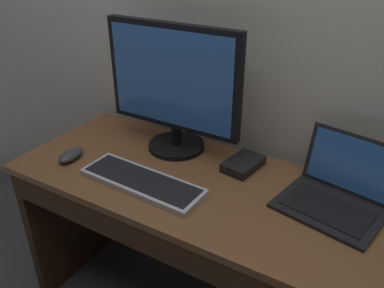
# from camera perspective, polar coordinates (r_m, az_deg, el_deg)

# --- Properties ---
(desk) EXTENTS (1.54, 0.57, 0.71)m
(desk) POSITION_cam_1_polar(r_m,az_deg,el_deg) (1.46, 3.60, -13.33)
(desk) COLOR brown
(desk) RESTS_ON ground
(laptop_black) EXTENTS (0.35, 0.32, 0.21)m
(laptop_black) POSITION_cam_1_polar(r_m,az_deg,el_deg) (1.33, 20.21, -6.75)
(laptop_black) COLOR black
(laptop_black) RESTS_ON desk
(external_monitor) EXTENTS (0.55, 0.22, 0.49)m
(external_monitor) POSITION_cam_1_polar(r_m,az_deg,el_deg) (1.46, -2.77, 8.34)
(external_monitor) COLOR black
(external_monitor) RESTS_ON desk
(wired_keyboard) EXTENTS (0.46, 0.17, 0.02)m
(wired_keyboard) POSITION_cam_1_polar(r_m,az_deg,el_deg) (1.37, -7.28, -5.42)
(wired_keyboard) COLOR #BCBCC1
(wired_keyboard) RESTS_ON desk
(computer_mouse) EXTENTS (0.07, 0.13, 0.04)m
(computer_mouse) POSITION_cam_1_polar(r_m,az_deg,el_deg) (1.57, -17.15, -1.50)
(computer_mouse) COLOR #38383D
(computer_mouse) RESTS_ON desk
(external_drive_box) EXTENTS (0.12, 0.17, 0.03)m
(external_drive_box) POSITION_cam_1_polar(r_m,az_deg,el_deg) (1.45, 7.43, -2.90)
(external_drive_box) COLOR black
(external_drive_box) RESTS_ON desk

